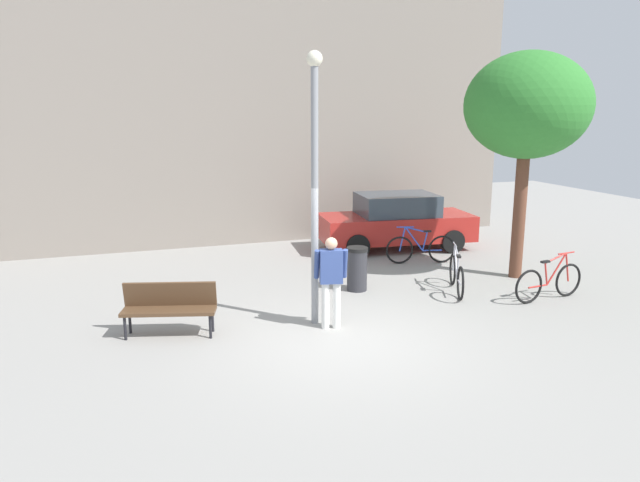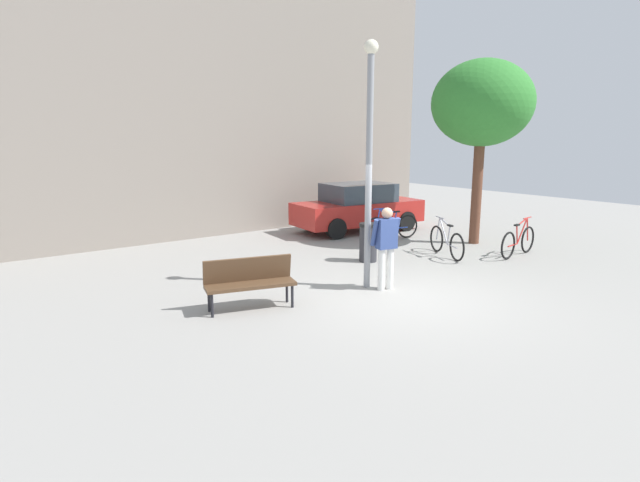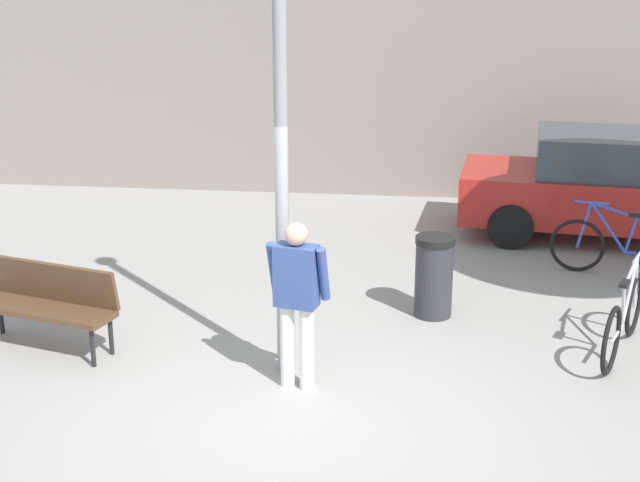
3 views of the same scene
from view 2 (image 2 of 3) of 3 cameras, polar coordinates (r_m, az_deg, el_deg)
name	(u,v)px [view 2 (image 2 of 3)]	position (r m, az deg, el deg)	size (l,w,h in m)	color
ground_plane	(406,296)	(10.08, 9.56, -6.12)	(36.00, 36.00, 0.00)	gray
building_facade	(204,98)	(16.95, -12.80, 15.27)	(16.59, 2.00, 8.40)	gray
lamppost	(369,148)	(10.16, 5.52, 10.26)	(0.28, 0.28, 4.82)	gray
person_by_lamppost	(386,243)	(10.25, 7.41, -0.18)	(0.63, 0.38, 1.67)	white
park_bench	(250,279)	(9.23, -7.87, -4.20)	(1.67, 0.88, 0.92)	#513823
plaza_tree	(482,104)	(15.17, 17.64, 14.33)	(2.76, 2.76, 5.11)	brown
bicycle_blue	(392,227)	(15.42, 7.99, 1.58)	(1.77, 0.46, 0.97)	black
bicycle_silver	(446,242)	(13.51, 13.90, -0.07)	(0.75, 1.69, 0.97)	black
bicycle_red	(518,241)	(14.11, 21.26, -0.04)	(1.80, 0.27, 0.97)	black
parked_car_red	(358,207)	(16.64, 4.26, 3.77)	(4.36, 2.17, 1.55)	#AD231E
trash_bin	(368,242)	(12.63, 5.39, -0.13)	(0.46, 0.46, 0.95)	#2D2D33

